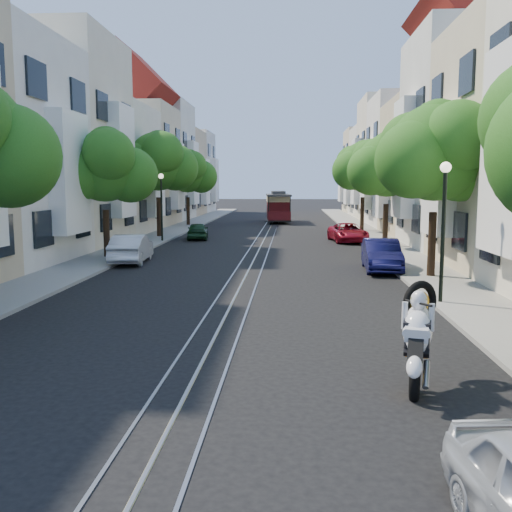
% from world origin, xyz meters
% --- Properties ---
extents(ground, '(200.00, 200.00, 0.00)m').
position_xyz_m(ground, '(0.00, 28.00, 0.00)').
color(ground, black).
rests_on(ground, ground).
extents(sidewalk_east, '(2.50, 80.00, 0.12)m').
position_xyz_m(sidewalk_east, '(7.25, 28.00, 0.06)').
color(sidewalk_east, gray).
rests_on(sidewalk_east, ground).
extents(sidewalk_west, '(2.50, 80.00, 0.12)m').
position_xyz_m(sidewalk_west, '(-7.25, 28.00, 0.06)').
color(sidewalk_west, gray).
rests_on(sidewalk_west, ground).
extents(rail_left, '(0.06, 80.00, 0.02)m').
position_xyz_m(rail_left, '(-0.55, 28.00, 0.01)').
color(rail_left, gray).
rests_on(rail_left, ground).
extents(rail_slot, '(0.06, 80.00, 0.02)m').
position_xyz_m(rail_slot, '(0.00, 28.00, 0.01)').
color(rail_slot, gray).
rests_on(rail_slot, ground).
extents(rail_right, '(0.06, 80.00, 0.02)m').
position_xyz_m(rail_right, '(0.55, 28.00, 0.01)').
color(rail_right, gray).
rests_on(rail_right, ground).
extents(lane_line, '(0.08, 80.00, 0.01)m').
position_xyz_m(lane_line, '(0.00, 28.00, 0.00)').
color(lane_line, tan).
rests_on(lane_line, ground).
extents(townhouses_east, '(7.75, 72.00, 12.00)m').
position_xyz_m(townhouses_east, '(11.87, 27.91, 5.18)').
color(townhouses_east, beige).
rests_on(townhouses_east, ground).
extents(townhouses_west, '(7.75, 72.00, 11.76)m').
position_xyz_m(townhouses_west, '(-11.87, 27.91, 5.08)').
color(townhouses_west, silver).
rests_on(townhouses_west, ground).
extents(tree_e_b, '(4.93, 4.08, 6.68)m').
position_xyz_m(tree_e_b, '(7.26, 8.98, 4.73)').
color(tree_e_b, black).
rests_on(tree_e_b, ground).
extents(tree_e_c, '(4.84, 3.99, 6.52)m').
position_xyz_m(tree_e_c, '(7.26, 19.98, 4.60)').
color(tree_e_c, black).
rests_on(tree_e_c, ground).
extents(tree_e_d, '(5.01, 4.16, 6.85)m').
position_xyz_m(tree_e_d, '(7.26, 30.98, 4.87)').
color(tree_e_d, black).
rests_on(tree_e_d, ground).
extents(tree_w_b, '(4.72, 3.87, 6.27)m').
position_xyz_m(tree_w_b, '(-7.14, 13.98, 4.40)').
color(tree_w_b, black).
rests_on(tree_w_b, ground).
extents(tree_w_c, '(5.13, 4.28, 7.09)m').
position_xyz_m(tree_w_c, '(-7.14, 24.98, 5.07)').
color(tree_w_c, black).
rests_on(tree_w_c, ground).
extents(tree_w_d, '(4.84, 3.99, 6.52)m').
position_xyz_m(tree_w_d, '(-7.14, 35.98, 4.60)').
color(tree_w_d, black).
rests_on(tree_w_d, ground).
extents(lamp_east, '(0.32, 0.32, 4.16)m').
position_xyz_m(lamp_east, '(6.30, 4.00, 2.85)').
color(lamp_east, black).
rests_on(lamp_east, ground).
extents(lamp_west, '(0.32, 0.32, 4.16)m').
position_xyz_m(lamp_west, '(-6.30, 22.00, 2.85)').
color(lamp_west, black).
rests_on(lamp_west, ground).
extents(sportbike_rider, '(0.97, 2.06, 1.91)m').
position_xyz_m(sportbike_rider, '(4.06, -3.16, 1.01)').
color(sportbike_rider, black).
rests_on(sportbike_rider, ground).
extents(cable_car, '(2.63, 7.17, 2.71)m').
position_xyz_m(cable_car, '(0.50, 41.43, 1.61)').
color(cable_car, black).
rests_on(cable_car, ground).
extents(parked_car_e_mid, '(1.58, 4.11, 1.33)m').
position_xyz_m(parked_car_e_mid, '(5.60, 10.92, 0.67)').
color(parked_car_e_mid, '#0B0C3A').
rests_on(parked_car_e_mid, ground).
extents(parked_car_e_far, '(2.49, 4.48, 1.18)m').
position_xyz_m(parked_car_e_far, '(5.36, 22.96, 0.59)').
color(parked_car_e_far, maroon).
rests_on(parked_car_e_far, ground).
extents(parked_car_w_mid, '(1.74, 4.14, 1.33)m').
position_xyz_m(parked_car_w_mid, '(-5.60, 12.65, 0.67)').
color(parked_car_w_mid, silver).
rests_on(parked_car_w_mid, ground).
extents(parked_car_w_far, '(1.73, 3.44, 1.12)m').
position_xyz_m(parked_car_w_far, '(-4.40, 24.10, 0.56)').
color(parked_car_w_far, '#16381E').
rests_on(parked_car_w_far, ground).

